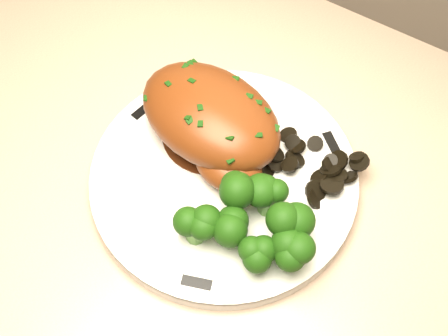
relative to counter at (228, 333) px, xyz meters
The scene contains 9 objects.
counter is the anchor object (origin of this frame).
plate 0.47m from the counter, 136.83° to the left, with size 0.26×0.26×0.02m, color white.
rim_accent_0 0.50m from the counter, 64.72° to the left, with size 0.03×0.01×0.00m, color black.
rim_accent_1 0.50m from the counter, 164.16° to the left, with size 0.03×0.01×0.00m, color black.
rim_accent_2 0.49m from the counter, 77.34° to the right, with size 0.03×0.01×0.00m, color black.
gravy_pool 0.49m from the counter, 138.06° to the left, with size 0.10×0.10×0.00m, color #3F1C0B.
chicken_breast 0.52m from the counter, 137.68° to the left, with size 0.17×0.13×0.06m.
mushroom_pile 0.49m from the counter, 54.66° to the left, with size 0.09×0.07×0.02m.
broccoli_florets 0.51m from the counter, 31.62° to the right, with size 0.11×0.09×0.04m.
Camera 1 is at (-0.06, 1.46, 1.42)m, focal length 45.00 mm.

